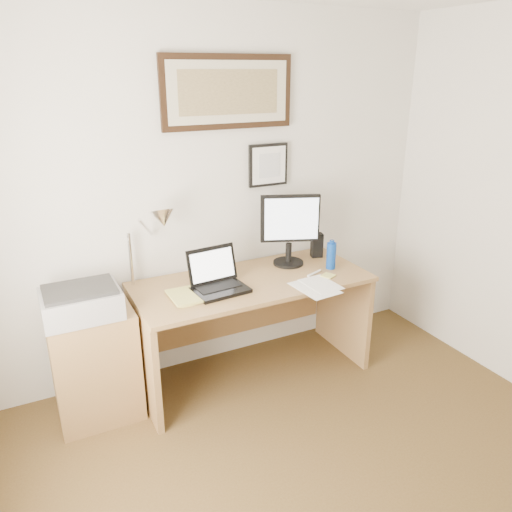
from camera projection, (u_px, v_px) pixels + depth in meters
wall_back at (209, 199)px, 3.45m from camera, size 3.50×0.02×2.50m
side_cabinet at (95, 364)px, 3.11m from camera, size 0.50×0.40×0.73m
water_bottle at (331, 256)px, 3.55m from camera, size 0.07×0.07×0.19m
bottle_cap at (332, 242)px, 3.51m from camera, size 0.03×0.03×0.02m
speaker at (317, 245)px, 3.77m from camera, size 0.10×0.09×0.18m
paper_sheet_a at (315, 288)px, 3.26m from camera, size 0.25×0.33×0.00m
paper_sheet_b at (321, 284)px, 3.31m from camera, size 0.20×0.28×0.00m
sticky_pad at (328, 276)px, 3.43m from camera, size 0.11×0.11×0.01m
marker_pen at (314, 273)px, 3.47m from camera, size 0.14×0.06×0.02m
book at (171, 299)px, 3.08m from camera, size 0.19×0.26×0.02m
desk at (247, 306)px, 3.54m from camera, size 1.60×0.70×0.75m
laptop at (217, 281)px, 3.22m from camera, size 0.36×0.32×0.26m
lcd_monitor at (290, 226)px, 3.55m from camera, size 0.40×0.22×0.52m
printer at (81, 302)px, 2.90m from camera, size 0.44×0.34×0.18m
desk_lamp at (160, 222)px, 3.14m from camera, size 0.29×0.27×0.53m
picture_large at (228, 92)px, 3.24m from camera, size 0.92×0.04×0.47m
picture_small at (268, 165)px, 3.55m from camera, size 0.30×0.03×0.30m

